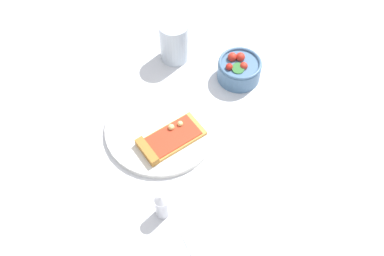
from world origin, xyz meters
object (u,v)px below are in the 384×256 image
(plate, at_px, (161,128))
(salad_bowl, at_px, (239,69))
(soda_glass, at_px, (174,42))
(pepper_shaker, at_px, (162,206))
(pizza_slice_main, at_px, (167,140))
(paper_napkin, at_px, (222,241))

(plate, distance_m, salad_bowl, 0.26)
(soda_glass, relative_size, pepper_shaker, 1.47)
(plate, height_order, pizza_slice_main, pizza_slice_main)
(pepper_shaker, bearing_deg, paper_napkin, 48.54)
(plate, relative_size, pizza_slice_main, 1.59)
(salad_bowl, distance_m, soda_glass, 0.19)
(plate, bearing_deg, soda_glass, 158.36)
(salad_bowl, bearing_deg, soda_glass, -128.72)
(plate, height_order, pepper_shaker, pepper_shaker)
(paper_napkin, distance_m, pepper_shaker, 0.14)
(salad_bowl, distance_m, pepper_shaker, 0.42)
(plate, bearing_deg, pepper_shaker, -11.85)
(pizza_slice_main, height_order, pepper_shaker, pepper_shaker)
(soda_glass, bearing_deg, pepper_shaker, -17.03)
(plate, bearing_deg, pizza_slice_main, 5.35)
(soda_glass, relative_size, paper_napkin, 0.81)
(salad_bowl, bearing_deg, pepper_shaker, -40.81)
(paper_napkin, height_order, pepper_shaker, pepper_shaker)
(salad_bowl, height_order, soda_glass, soda_glass)
(pizza_slice_main, bearing_deg, salad_bowl, 124.53)
(salad_bowl, xyz_separation_m, paper_napkin, (0.41, -0.17, -0.03))
(salad_bowl, xyz_separation_m, soda_glass, (-0.12, -0.14, 0.02))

